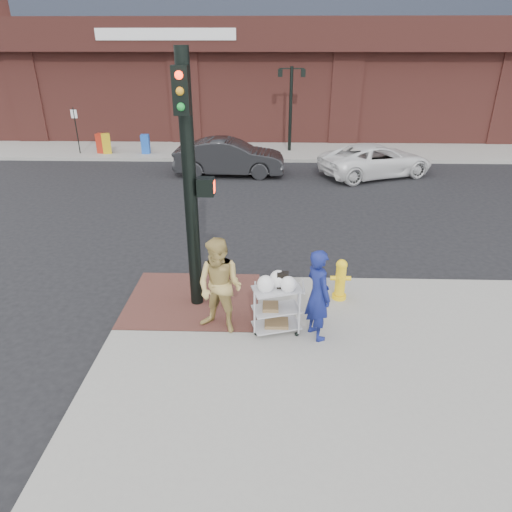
{
  "coord_description": "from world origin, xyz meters",
  "views": [
    {
      "loc": [
        1.02,
        -7.57,
        5.19
      ],
      "look_at": [
        0.76,
        0.81,
        1.25
      ],
      "focal_mm": 32.0,
      "sensor_mm": 36.0,
      "label": 1
    }
  ],
  "objects_px": {
    "woman_blue": "(318,295)",
    "pedestrian_tan": "(220,287)",
    "utility_cart": "(277,305)",
    "lamp_post": "(291,100)",
    "fire_hydrant": "(340,279)",
    "sedan_dark": "(229,157)",
    "minivan_white": "(376,160)",
    "traffic_signal_pole": "(191,180)"
  },
  "relations": [
    {
      "from": "woman_blue",
      "to": "pedestrian_tan",
      "type": "xyz_separation_m",
      "value": [
        -1.8,
        0.15,
        0.05
      ]
    },
    {
      "from": "pedestrian_tan",
      "to": "utility_cart",
      "type": "relative_size",
      "value": 1.53
    },
    {
      "from": "lamp_post",
      "to": "utility_cart",
      "type": "height_order",
      "value": "lamp_post"
    },
    {
      "from": "fire_hydrant",
      "to": "woman_blue",
      "type": "bearing_deg",
      "value": -114.18
    },
    {
      "from": "utility_cart",
      "to": "fire_hydrant",
      "type": "height_order",
      "value": "utility_cart"
    },
    {
      "from": "woman_blue",
      "to": "pedestrian_tan",
      "type": "relative_size",
      "value": 0.94
    },
    {
      "from": "sedan_dark",
      "to": "minivan_white",
      "type": "xyz_separation_m",
      "value": [
        6.21,
        0.02,
        -0.09
      ]
    },
    {
      "from": "sedan_dark",
      "to": "utility_cart",
      "type": "height_order",
      "value": "sedan_dark"
    },
    {
      "from": "lamp_post",
      "to": "minivan_white",
      "type": "bearing_deg",
      "value": -50.86
    },
    {
      "from": "minivan_white",
      "to": "fire_hydrant",
      "type": "relative_size",
      "value": 5.23
    },
    {
      "from": "lamp_post",
      "to": "pedestrian_tan",
      "type": "bearing_deg",
      "value": -96.63
    },
    {
      "from": "fire_hydrant",
      "to": "pedestrian_tan",
      "type": "bearing_deg",
      "value": -152.72
    },
    {
      "from": "pedestrian_tan",
      "to": "utility_cart",
      "type": "distance_m",
      "value": 1.13
    },
    {
      "from": "minivan_white",
      "to": "utility_cart",
      "type": "height_order",
      "value": "utility_cart"
    },
    {
      "from": "woman_blue",
      "to": "fire_hydrant",
      "type": "height_order",
      "value": "woman_blue"
    },
    {
      "from": "utility_cart",
      "to": "sedan_dark",
      "type": "bearing_deg",
      "value": 99.05
    },
    {
      "from": "traffic_signal_pole",
      "to": "sedan_dark",
      "type": "bearing_deg",
      "value": 91.23
    },
    {
      "from": "traffic_signal_pole",
      "to": "utility_cart",
      "type": "bearing_deg",
      "value": -30.27
    },
    {
      "from": "traffic_signal_pole",
      "to": "woman_blue",
      "type": "height_order",
      "value": "traffic_signal_pole"
    },
    {
      "from": "pedestrian_tan",
      "to": "utility_cart",
      "type": "xyz_separation_m",
      "value": [
        1.06,
        -0.0,
        -0.38
      ]
    },
    {
      "from": "traffic_signal_pole",
      "to": "minivan_white",
      "type": "distance_m",
      "value": 12.64
    },
    {
      "from": "fire_hydrant",
      "to": "traffic_signal_pole",
      "type": "bearing_deg",
      "value": -174.58
    },
    {
      "from": "woman_blue",
      "to": "utility_cart",
      "type": "xyz_separation_m",
      "value": [
        -0.74,
        0.15,
        -0.33
      ]
    },
    {
      "from": "lamp_post",
      "to": "pedestrian_tan",
      "type": "relative_size",
      "value": 2.13
    },
    {
      "from": "fire_hydrant",
      "to": "sedan_dark",
      "type": "bearing_deg",
      "value": 107.07
    },
    {
      "from": "woman_blue",
      "to": "utility_cart",
      "type": "height_order",
      "value": "woman_blue"
    },
    {
      "from": "pedestrian_tan",
      "to": "minivan_white",
      "type": "relative_size",
      "value": 0.39
    },
    {
      "from": "lamp_post",
      "to": "minivan_white",
      "type": "distance_m",
      "value": 5.88
    },
    {
      "from": "lamp_post",
      "to": "sedan_dark",
      "type": "xyz_separation_m",
      "value": [
        -2.71,
        -4.31,
        -1.86
      ]
    },
    {
      "from": "utility_cart",
      "to": "traffic_signal_pole",
      "type": "bearing_deg",
      "value": 149.73
    },
    {
      "from": "sedan_dark",
      "to": "fire_hydrant",
      "type": "bearing_deg",
      "value": -161.36
    },
    {
      "from": "lamp_post",
      "to": "fire_hydrant",
      "type": "bearing_deg",
      "value": -87.89
    },
    {
      "from": "traffic_signal_pole",
      "to": "woman_blue",
      "type": "relative_size",
      "value": 2.82
    },
    {
      "from": "minivan_white",
      "to": "pedestrian_tan",
      "type": "bearing_deg",
      "value": 133.38
    },
    {
      "from": "pedestrian_tan",
      "to": "fire_hydrant",
      "type": "relative_size",
      "value": 2.04
    },
    {
      "from": "lamp_post",
      "to": "utility_cart",
      "type": "distance_m",
      "value": 16.33
    },
    {
      "from": "traffic_signal_pole",
      "to": "pedestrian_tan",
      "type": "relative_size",
      "value": 2.66
    },
    {
      "from": "sedan_dark",
      "to": "minivan_white",
      "type": "height_order",
      "value": "sedan_dark"
    },
    {
      "from": "sedan_dark",
      "to": "fire_hydrant",
      "type": "height_order",
      "value": "sedan_dark"
    },
    {
      "from": "sedan_dark",
      "to": "minivan_white",
      "type": "distance_m",
      "value": 6.21
    },
    {
      "from": "traffic_signal_pole",
      "to": "minivan_white",
      "type": "relative_size",
      "value": 1.04
    },
    {
      "from": "traffic_signal_pole",
      "to": "fire_hydrant",
      "type": "bearing_deg",
      "value": 5.42
    }
  ]
}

